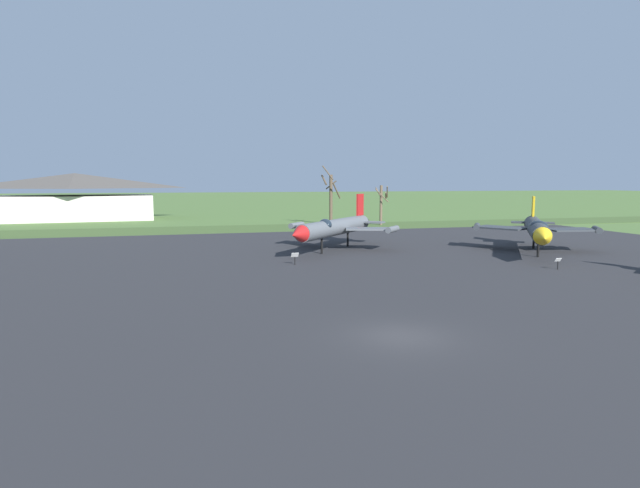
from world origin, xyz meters
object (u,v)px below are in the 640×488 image
jet_fighter_front_right (537,229)px  info_placard_rear_center (295,257)px  jet_fighter_rear_center (335,227)px  visitor_building (76,197)px  info_placard_front_right (558,263)px

jet_fighter_front_right → info_placard_rear_center: 23.59m
jet_fighter_rear_center → visitor_building: 60.82m
info_placard_rear_center → visitor_building: size_ratio=0.04×
info_placard_front_right → visitor_building: 81.02m
info_placard_front_right → jet_fighter_rear_center: jet_fighter_rear_center is taller
info_placard_front_right → info_placard_rear_center: size_ratio=0.92×
jet_fighter_front_right → visitor_building: size_ratio=0.55×
info_placard_front_right → jet_fighter_rear_center: size_ratio=0.07×
jet_fighter_front_right → jet_fighter_rear_center: (-17.78, 7.00, -0.01)m
jet_fighter_front_right → info_placard_front_right: size_ratio=16.02×
info_placard_front_right → info_placard_rear_center: 20.54m
jet_fighter_rear_center → info_placard_front_right: bearing=-49.1°
jet_fighter_front_right → info_placard_rear_center: bearing=-178.3°
jet_fighter_front_right → jet_fighter_rear_center: 19.11m
visitor_building → info_placard_rear_center: bearing=-66.1°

